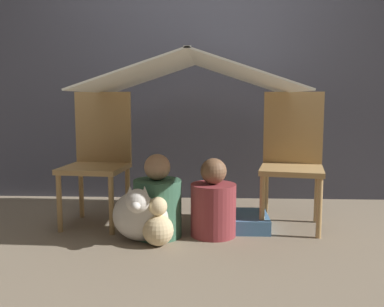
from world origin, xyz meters
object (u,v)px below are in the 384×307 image
chair_right (292,155)px  person_second (213,205)px  chair_left (98,154)px  person_front (158,203)px  dog (141,214)px

chair_right → person_second: (-0.56, -0.28, -0.30)m
chair_left → person_front: 0.63m
person_second → dog: person_second is taller
chair_left → chair_right: bearing=6.1°
dog → person_second: bearing=17.1°
chair_right → dog: 1.16m
person_front → dog: bearing=-129.9°
chair_right → person_second: size_ratio=1.84×
chair_left → chair_right: size_ratio=1.00×
chair_left → chair_right: same height
dog → chair_right: bearing=22.3°
person_front → dog: 0.15m
person_second → person_front: bearing=-175.2°
person_front → person_second: bearing=4.8°
chair_left → dog: size_ratio=2.47×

